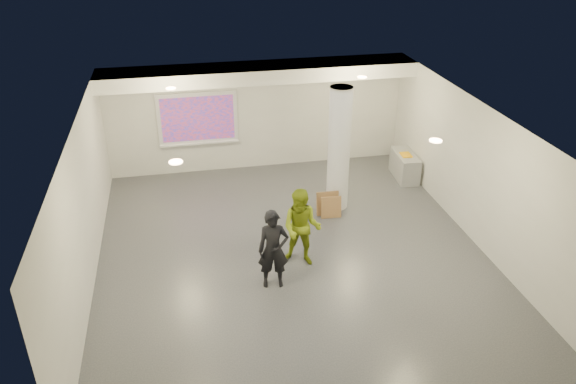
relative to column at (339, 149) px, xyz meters
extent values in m
cube|color=#36383E|center=(-1.50, -1.80, -1.50)|extent=(8.00, 9.00, 0.01)
cube|color=white|center=(-1.50, -1.80, 1.50)|extent=(8.00, 9.00, 0.01)
cube|color=beige|center=(-1.50, 2.70, 0.00)|extent=(8.00, 0.01, 3.00)
cube|color=beige|center=(-1.50, -6.30, 0.00)|extent=(8.00, 0.01, 3.00)
cube|color=beige|center=(-5.50, -1.80, 0.00)|extent=(0.01, 9.00, 3.00)
cube|color=beige|center=(2.50, -1.80, 0.00)|extent=(0.01, 9.00, 3.00)
cube|color=white|center=(-1.50, 2.15, 1.32)|extent=(8.00, 1.10, 0.36)
cylinder|color=#F9C590|center=(-3.70, 0.70, 1.48)|extent=(0.22, 0.22, 0.02)
cylinder|color=#F9C590|center=(0.70, 0.70, 1.48)|extent=(0.22, 0.22, 0.02)
cylinder|color=#F9C590|center=(-3.70, -3.30, 1.48)|extent=(0.22, 0.22, 0.02)
cylinder|color=#F9C590|center=(0.70, -3.30, 1.48)|extent=(0.22, 0.22, 0.02)
cylinder|color=silver|center=(0.00, 0.00, 0.00)|extent=(0.52, 0.52, 3.00)
cube|color=white|center=(-3.10, 2.66, 0.05)|extent=(2.10, 0.06, 1.40)
cube|color=#0B33BA|center=(-3.10, 2.62, 0.05)|extent=(1.90, 0.01, 1.20)
cube|color=white|center=(-3.10, 2.60, -0.65)|extent=(2.10, 0.08, 0.04)
cube|color=gray|center=(2.22, 1.17, -1.15)|extent=(0.58, 1.22, 0.69)
cube|color=#FEAE0C|center=(2.18, 1.08, -0.79)|extent=(0.27, 0.36, 0.03)
cube|color=olive|center=(-0.33, -0.35, -1.21)|extent=(0.54, 0.16, 0.58)
cube|color=olive|center=(-0.28, -0.50, -1.24)|extent=(0.48, 0.16, 0.52)
imported|color=black|center=(-2.07, -2.81, -0.69)|extent=(0.62, 0.45, 1.61)
imported|color=olive|center=(-1.38, -2.19, -0.67)|extent=(1.00, 0.91, 1.66)
camera|label=1|loc=(-3.59, -11.56, 5.13)|focal=35.00mm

